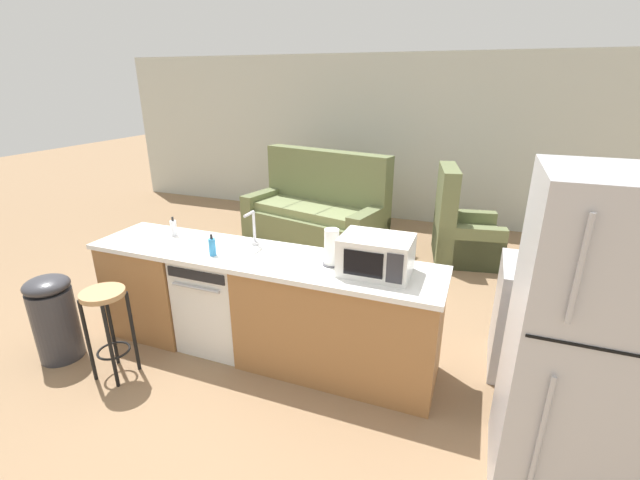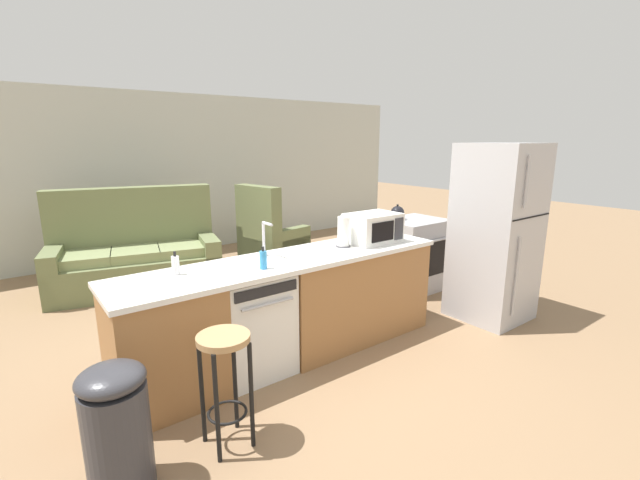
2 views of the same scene
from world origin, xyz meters
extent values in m
plane|color=#896B4C|center=(0.00, 0.00, 0.00)|extent=(24.00, 24.00, 0.00)
cube|color=beige|center=(0.30, 4.20, 1.30)|extent=(10.00, 0.06, 2.60)
cube|color=#9E6B3D|center=(-0.93, 0.00, 0.43)|extent=(0.75, 0.62, 0.86)
cube|color=#9E6B3D|center=(0.83, 0.00, 0.43)|extent=(1.55, 0.62, 0.86)
cube|color=white|center=(0.15, 0.00, 0.88)|extent=(2.94, 0.66, 0.04)
cube|color=#3F2A18|center=(0.15, 0.00, 0.04)|extent=(2.86, 0.56, 0.08)
cube|color=white|center=(-0.25, 0.00, 0.42)|extent=(0.58, 0.58, 0.84)
cube|color=black|center=(-0.25, -0.30, 0.78)|extent=(0.52, 0.01, 0.08)
cylinder|color=#B2B2B7|center=(-0.25, -0.31, 0.68)|extent=(0.44, 0.02, 0.02)
cube|color=#B7B7BC|center=(2.35, 0.55, 0.42)|extent=(0.76, 0.64, 0.85)
cube|color=black|center=(2.35, 0.22, 0.47)|extent=(0.53, 0.01, 0.43)
cylinder|color=silver|center=(2.35, 0.20, 0.70)|extent=(0.61, 0.03, 0.03)
cube|color=#B7B7BC|center=(2.35, 0.55, 0.88)|extent=(0.76, 0.64, 0.05)
torus|color=black|center=(2.18, 0.42, 0.89)|extent=(0.16, 0.16, 0.01)
torus|color=black|center=(2.52, 0.42, 0.89)|extent=(0.16, 0.16, 0.01)
torus|color=black|center=(2.18, 0.68, 0.89)|extent=(0.16, 0.16, 0.01)
torus|color=black|center=(2.52, 0.68, 0.89)|extent=(0.16, 0.16, 0.01)
cube|color=#B7B7BC|center=(2.35, -0.55, 0.92)|extent=(0.72, 0.70, 1.84)
cylinder|color=#B2B2B7|center=(2.15, -0.92, 1.49)|extent=(0.02, 0.02, 0.49)
cylinder|color=#B2B2B7|center=(2.15, -0.92, 0.57)|extent=(0.02, 0.02, 0.80)
cube|color=black|center=(2.35, -0.90, 1.14)|extent=(0.68, 0.01, 0.01)
cube|color=white|center=(1.10, 0.00, 1.04)|extent=(0.50, 0.36, 0.28)
cube|color=black|center=(1.06, -0.18, 1.04)|extent=(0.27, 0.01, 0.18)
cube|color=#2D2D33|center=(1.27, -0.18, 1.04)|extent=(0.11, 0.01, 0.21)
cylinder|color=silver|center=(0.01, 0.19, 0.92)|extent=(0.07, 0.07, 0.03)
cylinder|color=silver|center=(0.01, 0.19, 1.06)|extent=(0.02, 0.02, 0.26)
cylinder|color=silver|center=(0.01, 0.12, 1.19)|extent=(0.02, 0.14, 0.02)
cylinder|color=#4C4C51|center=(0.76, 0.03, 0.91)|extent=(0.14, 0.14, 0.01)
cylinder|color=white|center=(0.76, 0.03, 1.05)|extent=(0.11, 0.11, 0.27)
cylinder|color=#338CCC|center=(-0.18, -0.14, 0.97)|extent=(0.06, 0.06, 0.14)
cylinder|color=black|center=(-0.18, -0.14, 1.06)|extent=(0.02, 0.02, 0.04)
cylinder|color=silver|center=(-0.77, 0.12, 0.97)|extent=(0.06, 0.06, 0.14)
cylinder|color=black|center=(-0.77, 0.12, 1.06)|extent=(0.02, 0.02, 0.04)
sphere|color=black|center=(2.18, 0.68, 0.99)|extent=(0.17, 0.17, 0.17)
sphere|color=black|center=(2.18, 0.68, 1.08)|extent=(0.03, 0.03, 0.03)
cone|color=black|center=(2.26, 0.68, 1.00)|extent=(0.08, 0.04, 0.06)
cylinder|color=tan|center=(-0.79, -0.70, 0.72)|extent=(0.32, 0.32, 0.04)
cylinder|color=black|center=(-0.90, -0.82, 0.35)|extent=(0.03, 0.03, 0.70)
cylinder|color=black|center=(-0.67, -0.82, 0.35)|extent=(0.03, 0.03, 0.70)
cylinder|color=black|center=(-0.90, -0.59, 0.35)|extent=(0.03, 0.03, 0.70)
cylinder|color=black|center=(-0.67, -0.59, 0.35)|extent=(0.03, 0.03, 0.70)
torus|color=black|center=(-0.79, -0.70, 0.22)|extent=(0.25, 0.25, 0.02)
cylinder|color=#333338|center=(-1.40, -0.69, 0.31)|extent=(0.34, 0.34, 0.62)
ellipsoid|color=#333338|center=(-1.40, -0.69, 0.67)|extent=(0.35, 0.35, 0.14)
cube|color=#667047|center=(-0.45, 2.66, 0.21)|extent=(2.15, 1.34, 0.42)
cube|color=#667047|center=(-0.37, 2.98, 0.64)|extent=(2.00, 0.69, 1.27)
cube|color=#667047|center=(-1.32, 2.86, 0.31)|extent=(0.40, 0.92, 0.62)
cube|color=#667047|center=(0.43, 2.45, 0.31)|extent=(0.40, 0.92, 0.62)
cube|color=#7D8959|center=(-1.00, 2.73, 0.48)|extent=(0.69, 0.74, 0.12)
cube|color=#7D8959|center=(-0.46, 2.61, 0.48)|extent=(0.69, 0.74, 0.12)
cube|color=#7D8959|center=(0.08, 2.48, 0.48)|extent=(0.69, 0.74, 0.12)
cube|color=#667047|center=(1.65, 2.77, 0.20)|extent=(0.94, 0.98, 0.40)
cube|color=#667047|center=(1.35, 2.72, 0.60)|extent=(0.35, 0.87, 1.20)
cube|color=#667047|center=(1.71, 2.43, 0.28)|extent=(0.82, 0.30, 0.55)
cube|color=#667047|center=(1.59, 3.11, 0.28)|extent=(0.82, 0.30, 0.55)
camera|label=1|loc=(1.74, -2.76, 2.21)|focal=24.00mm
camera|label=2|loc=(-1.74, -2.91, 1.87)|focal=24.00mm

